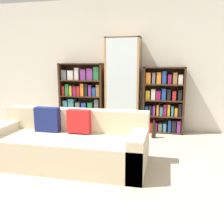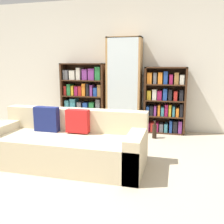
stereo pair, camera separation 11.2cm
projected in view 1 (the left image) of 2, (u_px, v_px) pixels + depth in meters
name	position (u px, v px, depth m)	size (l,w,h in m)	color
ground_plane	(72.00, 178.00, 3.08)	(16.00, 16.00, 0.00)	tan
wall_back	(116.00, 65.00, 5.30)	(6.51, 0.06, 2.70)	silver
couch	(69.00, 145.00, 3.46)	(2.14, 0.86, 0.77)	beige
bookshelf_left	(82.00, 97.00, 5.39)	(0.95, 0.32, 1.39)	#3D2314
display_cabinet	(123.00, 85.00, 5.13)	(0.69, 0.36, 1.90)	#AD7F4C
bookshelf_right	(164.00, 101.00, 5.02)	(0.82, 0.32, 1.32)	#3D2314
wine_bottle	(154.00, 131.00, 4.70)	(0.08, 0.08, 0.34)	black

